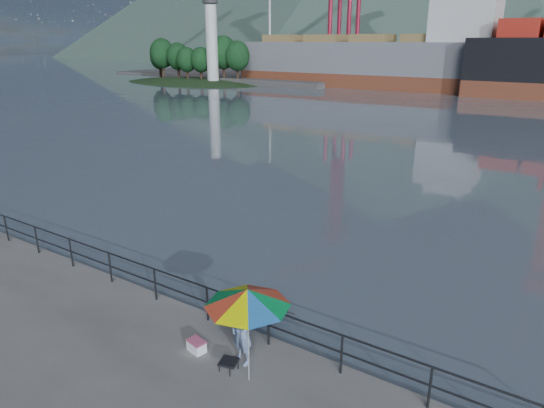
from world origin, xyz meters
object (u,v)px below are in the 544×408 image
Objects in this scene: fisherman at (242,331)px; cooler_bag at (197,346)px; beach_umbrella at (248,297)px; bulk_carrier at (379,60)px.

cooler_bag is (-1.19, -0.30, -0.72)m from fisherman.
bulk_carrier is at bearing 109.94° from beach_umbrella.
fisherman is 0.04× the size of bulk_carrier.
beach_umbrella reaches higher than fisherman.
cooler_bag is at bearing 174.94° from beach_umbrella.
bulk_carrier reaches higher than fisherman.
cooler_bag is 0.01× the size of bulk_carrier.
bulk_carrier is (-25.82, 71.20, 2.11)m from beach_umbrella.
fisherman is at bearing -70.31° from bulk_carrier.
bulk_carrier is at bearing 121.44° from cooler_bag.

